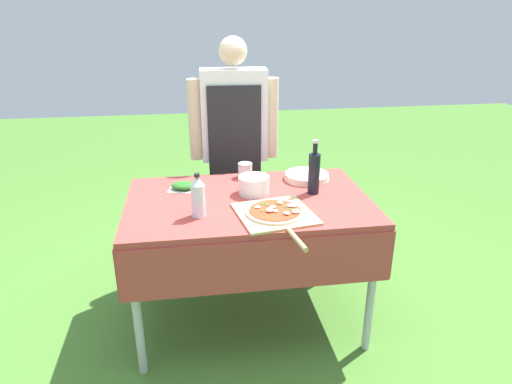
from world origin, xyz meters
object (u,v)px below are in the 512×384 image
(plate_stack, at_px, (307,176))
(mixing_tub, at_px, (254,185))
(herb_container, at_px, (183,186))
(sauce_jar, at_px, (245,171))
(prep_table, at_px, (248,213))
(oil_bottle, at_px, (314,172))
(person_cook, at_px, (234,138))
(water_bottle, at_px, (198,197))
(pizza_on_peel, at_px, (276,213))

(plate_stack, bearing_deg, mixing_tub, -153.52)
(herb_container, distance_m, sauce_jar, 0.42)
(prep_table, relative_size, mixing_tub, 7.68)
(oil_bottle, bearing_deg, sauce_jar, 137.86)
(oil_bottle, bearing_deg, person_cook, 119.32)
(herb_container, bearing_deg, sauce_jar, 22.17)
(herb_container, height_order, mixing_tub, mixing_tub)
(prep_table, height_order, mixing_tub, mixing_tub)
(herb_container, bearing_deg, person_cook, 55.71)
(water_bottle, bearing_deg, herb_container, 101.63)
(sauce_jar, bearing_deg, mixing_tub, -86.79)
(plate_stack, bearing_deg, person_cook, 131.04)
(herb_container, bearing_deg, oil_bottle, -12.42)
(prep_table, bearing_deg, oil_bottle, 4.98)
(oil_bottle, distance_m, sauce_jar, 0.49)
(water_bottle, relative_size, mixing_tub, 1.31)
(plate_stack, relative_size, sauce_jar, 3.03)
(person_cook, distance_m, pizza_on_peel, 0.98)
(prep_table, xyz_separation_m, person_cook, (-0.00, 0.72, 0.25))
(water_bottle, bearing_deg, prep_table, 33.22)
(person_cook, bearing_deg, sauce_jar, 97.75)
(person_cook, height_order, mixing_tub, person_cook)
(prep_table, distance_m, oil_bottle, 0.44)
(person_cook, xyz_separation_m, pizza_on_peel, (0.11, -0.96, -0.15))
(mixing_tub, xyz_separation_m, plate_stack, (0.36, 0.18, -0.03))
(prep_table, xyz_separation_m, herb_container, (-0.36, 0.20, 0.11))
(water_bottle, bearing_deg, sauce_jar, 60.20)
(oil_bottle, xyz_separation_m, plate_stack, (0.02, 0.22, -0.11))
(mixing_tub, bearing_deg, pizza_on_peel, -77.71)
(pizza_on_peel, distance_m, mixing_tub, 0.32)
(pizza_on_peel, xyz_separation_m, sauce_jar, (-0.08, 0.59, 0.03))
(herb_container, xyz_separation_m, mixing_tub, (0.40, -0.12, 0.03))
(prep_table, relative_size, person_cook, 0.84)
(water_bottle, xyz_separation_m, mixing_tub, (0.32, 0.26, -0.06))
(prep_table, relative_size, oil_bottle, 4.34)
(water_bottle, xyz_separation_m, herb_container, (-0.08, 0.38, -0.09))
(water_bottle, bearing_deg, plate_stack, 32.81)
(mixing_tub, bearing_deg, water_bottle, -141.12)
(person_cook, xyz_separation_m, plate_stack, (0.40, -0.46, -0.14))
(pizza_on_peel, xyz_separation_m, mixing_tub, (-0.07, 0.31, 0.04))
(oil_bottle, relative_size, water_bottle, 1.36)
(pizza_on_peel, bearing_deg, herb_container, 127.92)
(oil_bottle, relative_size, sauce_jar, 3.44)
(oil_bottle, bearing_deg, prep_table, -175.02)
(pizza_on_peel, bearing_deg, prep_table, 105.65)
(person_cook, height_order, plate_stack, person_cook)
(pizza_on_peel, relative_size, mixing_tub, 3.43)
(water_bottle, bearing_deg, oil_bottle, 18.16)
(prep_table, bearing_deg, sauce_jar, 85.64)
(person_cook, relative_size, mixing_tub, 9.14)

